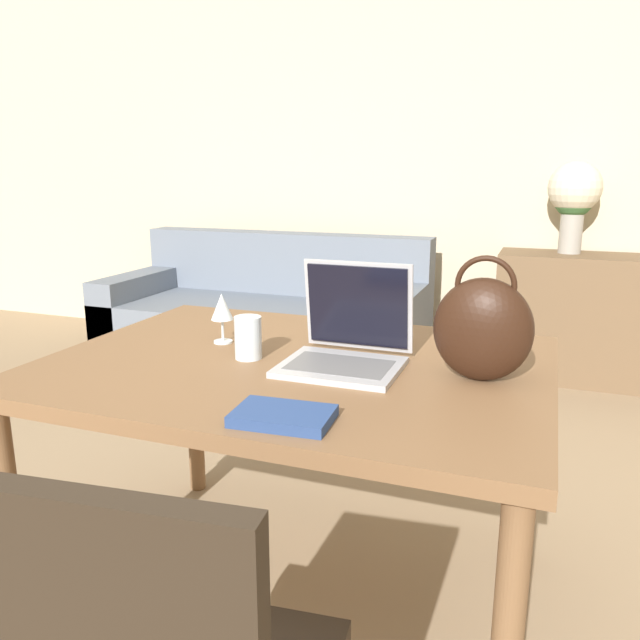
# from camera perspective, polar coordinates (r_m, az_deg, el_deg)

# --- Properties ---
(wall_back) EXTENTS (10.00, 0.06, 2.70)m
(wall_back) POSITION_cam_1_polar(r_m,az_deg,el_deg) (4.16, 13.54, 14.95)
(wall_back) COLOR beige
(wall_back) RESTS_ON ground_plane
(dining_table) EXTENTS (1.34, 1.01, 0.73)m
(dining_table) POSITION_cam_1_polar(r_m,az_deg,el_deg) (1.73, -2.20, -6.14)
(dining_table) COLOR brown
(dining_table) RESTS_ON ground_plane
(couch) EXTENTS (1.97, 0.91, 0.82)m
(couch) POSITION_cam_1_polar(r_m,az_deg,el_deg) (3.97, -4.91, -0.23)
(couch) COLOR slate
(couch) RESTS_ON ground_plane
(sideboard) EXTENTS (1.26, 0.40, 0.75)m
(sideboard) POSITION_cam_1_polar(r_m,az_deg,el_deg) (3.99, 24.88, -0.04)
(sideboard) COLOR brown
(sideboard) RESTS_ON ground_plane
(laptop) EXTENTS (0.31, 0.30, 0.27)m
(laptop) POSITION_cam_1_polar(r_m,az_deg,el_deg) (1.67, 2.66, -1.61)
(laptop) COLOR #ADADB2
(laptop) RESTS_ON dining_table
(drinking_glass) EXTENTS (0.07, 0.07, 0.12)m
(drinking_glass) POSITION_cam_1_polar(r_m,az_deg,el_deg) (1.72, -6.59, -1.60)
(drinking_glass) COLOR silver
(drinking_glass) RESTS_ON dining_table
(wine_glass) EXTENTS (0.07, 0.07, 0.15)m
(wine_glass) POSITION_cam_1_polar(r_m,az_deg,el_deg) (1.87, -8.96, 1.03)
(wine_glass) COLOR silver
(wine_glass) RESTS_ON dining_table
(handbag) EXTENTS (0.24, 0.12, 0.31)m
(handbag) POSITION_cam_1_polar(r_m,az_deg,el_deg) (1.57, 14.66, -0.73)
(handbag) COLOR black
(handbag) RESTS_ON dining_table
(flower_vase) EXTENTS (0.30, 0.30, 0.52)m
(flower_vase) POSITION_cam_1_polar(r_m,az_deg,el_deg) (3.92, 22.24, 10.54)
(flower_vase) COLOR #9E998E
(flower_vase) RESTS_ON sideboard
(book) EXTENTS (0.21, 0.15, 0.02)m
(book) POSITION_cam_1_polar(r_m,az_deg,el_deg) (1.31, -3.38, -8.76)
(book) COLOR navy
(book) RESTS_ON dining_table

